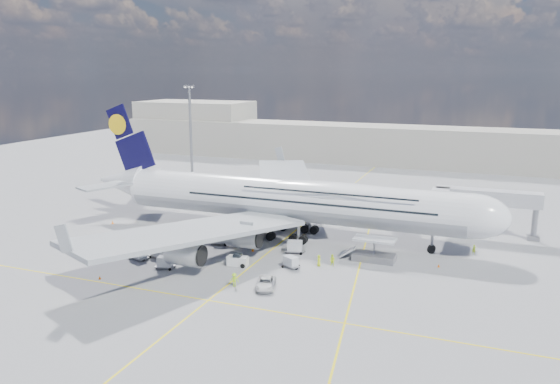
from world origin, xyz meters
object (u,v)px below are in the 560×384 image
(dolly_row_c, at_px, (138,252))
(catering_truck_inner, at_px, (262,204))
(airliner, at_px, (290,199))
(catering_truck_outer, at_px, (282,191))
(dolly_nose_far, at_px, (291,262))
(crew_wing, at_px, (184,236))
(crew_van, at_px, (319,260))
(crew_loader, at_px, (332,260))
(cargo_loader, at_px, (373,253))
(light_mast, at_px, (191,134))
(cone_tail, at_px, (113,222))
(crew_tug, at_px, (234,280))
(cone_wing_right_outer, at_px, (100,277))
(cone_nose, at_px, (439,266))
(dolly_row_a, at_px, (165,262))
(baggage_tug, at_px, (238,261))
(cone_wing_left_inner, at_px, (278,224))
(crew_nose, at_px, (474,249))
(dolly_row_b, at_px, (220,238))
(dolly_nose_near, at_px, (295,246))
(cone_wing_right_inner, at_px, (253,250))
(jet_bridge, at_px, (468,200))
(cone_wing_left_outer, at_px, (254,195))
(service_van, at_px, (266,283))

(dolly_row_c, xyz_separation_m, catering_truck_inner, (7.33, 33.01, 1.03))
(airliner, bearing_deg, catering_truck_outer, 113.75)
(dolly_nose_far, xyz_separation_m, catering_truck_outer, (-17.91, 42.75, 0.73))
(crew_wing, bearing_deg, crew_van, -96.84)
(catering_truck_outer, distance_m, crew_loader, 46.27)
(cargo_loader, distance_m, light_mast, 71.72)
(cone_tail, bearing_deg, crew_loader, -8.83)
(crew_tug, xyz_separation_m, cone_wing_right_outer, (-19.23, -4.44, -0.75))
(cone_wing_right_outer, height_order, cone_tail, cone_tail)
(cone_nose, xyz_separation_m, cone_tail, (-61.62, 1.84, 0.06))
(airliner, bearing_deg, dolly_row_a, -118.55)
(catering_truck_inner, distance_m, crew_loader, 33.35)
(light_mast, bearing_deg, dolly_row_c, -68.10)
(light_mast, relative_size, crew_van, 14.26)
(baggage_tug, bearing_deg, cone_wing_left_inner, 90.10)
(baggage_tug, distance_m, crew_nose, 38.43)
(dolly_row_b, relative_size, crew_tug, 1.85)
(dolly_row_c, xyz_separation_m, crew_loader, (29.47, 8.08, -0.19))
(dolly_row_a, relative_size, dolly_nose_near, 0.90)
(cone_nose, bearing_deg, cone_wing_right_inner, -173.34)
(airliner, height_order, cone_wing_left_inner, airliner)
(crew_tug, bearing_deg, light_mast, 105.05)
(cone_wing_right_inner, bearing_deg, cone_nose, 6.66)
(cargo_loader, bearing_deg, jet_bridge, 54.25)
(cone_wing_left_outer, bearing_deg, dolly_nose_far, -59.56)
(catering_truck_inner, relative_size, crew_nose, 4.84)
(jet_bridge, xyz_separation_m, catering_truck_outer, (-41.85, 17.04, -5.18))
(dolly_row_a, relative_size, cone_wing_left_inner, 6.59)
(cargo_loader, distance_m, catering_truck_outer, 45.43)
(cone_wing_left_inner, distance_m, cone_wing_right_outer, 37.80)
(dolly_row_a, bearing_deg, dolly_row_b, 67.85)
(airliner, height_order, crew_wing, airliner)
(service_van, relative_size, crew_van, 2.93)
(dolly_nose_near, distance_m, crew_loader, 8.27)
(dolly_nose_near, bearing_deg, cone_wing_left_outer, 109.04)
(service_van, bearing_deg, cone_wing_left_inner, 93.24)
(dolly_nose_near, relative_size, crew_nose, 2.23)
(cone_wing_left_outer, bearing_deg, airliner, -55.02)
(service_van, height_order, crew_nose, crew_nose)
(cargo_loader, bearing_deg, cone_nose, 3.69)
(airliner, distance_m, dolly_row_a, 25.71)
(catering_truck_inner, xyz_separation_m, crew_van, (20.21, -25.68, -1.24))
(cone_wing_right_inner, bearing_deg, cone_wing_left_inner, 96.43)
(catering_truck_outer, height_order, cone_nose, catering_truck_outer)
(airliner, bearing_deg, dolly_row_c, -132.41)
(light_mast, distance_m, dolly_row_a, 64.78)
(dolly_row_b, relative_size, service_van, 0.70)
(crew_tug, distance_m, cone_wing_left_outer, 55.78)
(cone_tail, bearing_deg, cone_wing_right_outer, -55.56)
(service_van, distance_m, cone_wing_left_inner, 31.30)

